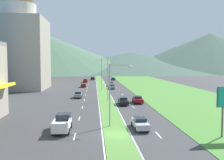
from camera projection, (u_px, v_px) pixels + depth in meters
ground_plane at (117, 135)px, 30.72m from camera, size 600.00×600.00×0.00m
grass_median at (102, 87)px, 90.42m from camera, size 3.20×240.00×0.06m
grass_verge_right at (158, 87)px, 91.88m from camera, size 24.00×240.00×0.06m
lane_dash_left_2 at (75, 137)px, 29.99m from camera, size 0.16×2.80×0.01m
lane_dash_left_3 at (79, 118)px, 39.76m from camera, size 0.16×2.80×0.01m
lane_dash_left_4 at (82, 107)px, 49.53m from camera, size 0.16×2.80×0.01m
lane_dash_left_5 at (84, 100)px, 59.30m from camera, size 0.16×2.80×0.01m
lane_dash_left_6 at (86, 95)px, 69.07m from camera, size 0.16×2.80×0.01m
lane_dash_left_7 at (87, 91)px, 78.84m from camera, size 0.16×2.80×0.01m
lane_dash_left_8 at (87, 88)px, 88.61m from camera, size 0.16×2.80×0.01m
lane_dash_left_9 at (88, 85)px, 98.38m from camera, size 0.16×2.80×0.01m
lane_dash_left_10 at (89, 83)px, 108.15m from camera, size 0.16×2.80×0.01m
lane_dash_right_2 at (158, 135)px, 30.72m from camera, size 0.16×2.80×0.01m
lane_dash_right_3 at (143, 117)px, 40.49m from camera, size 0.16×2.80×0.01m
lane_dash_right_4 at (133, 107)px, 50.26m from camera, size 0.16×2.80×0.01m
lane_dash_right_5 at (127, 100)px, 60.02m from camera, size 0.16×2.80×0.01m
lane_dash_right_6 at (122, 94)px, 69.79m from camera, size 0.16×2.80×0.01m
lane_dash_right_7 at (119, 91)px, 79.56m from camera, size 0.16×2.80×0.01m
lane_dash_right_8 at (116, 88)px, 89.33m from camera, size 0.16×2.80×0.01m
lane_dash_right_9 at (114, 85)px, 99.10m from camera, size 0.16×2.80×0.01m
lane_dash_right_10 at (112, 83)px, 108.87m from camera, size 0.16×2.80×0.01m
edge_line_median_left at (97, 87)px, 90.30m from camera, size 0.16×240.00×0.01m
edge_line_median_right at (107, 87)px, 90.54m from camera, size 0.16×240.00×0.01m
domed_building at (18, 42)px, 83.49m from camera, size 17.97×17.97×37.11m
midrise_colored at (23, 57)px, 106.11m from camera, size 15.65×15.65×22.48m
hill_far_left at (43, 53)px, 247.19m from camera, size 192.86×192.86×37.52m
hill_far_center at (132, 62)px, 278.90m from camera, size 236.13×236.13×20.31m
hill_far_right at (210, 52)px, 269.45m from camera, size 204.35×204.35×40.20m
street_lamp_near at (112, 90)px, 34.45m from camera, size 3.15×0.28×8.69m
street_lamp_mid at (106, 77)px, 56.99m from camera, size 3.02×0.28×9.61m
street_lamp_far at (102, 72)px, 79.48m from camera, size 2.84×0.45×10.24m
car_0 at (123, 101)px, 52.82m from camera, size 1.94×4.70×1.59m
car_1 at (93, 78)px, 129.32m from camera, size 2.03×4.09×1.50m
car_2 at (111, 84)px, 94.38m from camera, size 2.00×4.40×1.61m
car_3 at (85, 81)px, 112.90m from camera, size 1.99×4.10×1.52m
car_4 at (83, 85)px, 90.62m from camera, size 1.85×4.13×1.35m
car_5 at (78, 95)px, 63.35m from camera, size 1.86×4.50×1.58m
car_6 at (138, 99)px, 55.17m from camera, size 1.92×4.64×1.52m
car_7 at (112, 87)px, 84.88m from camera, size 2.02×4.72×1.45m
car_8 at (113, 79)px, 126.69m from camera, size 1.98×4.03×1.38m
car_9 at (140, 123)px, 33.54m from camera, size 1.89×4.76×1.50m
pickup_truck_0 at (62, 123)px, 32.61m from camera, size 2.18×5.40×2.00m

